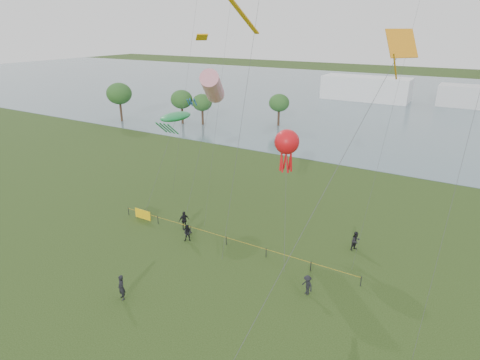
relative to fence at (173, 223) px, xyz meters
The scene contains 15 objects.
ground_plane 16.35m from the fence, 54.47° to the right, with size 400.00×400.00×0.00m, color #1E3310.
lake 87.22m from the fence, 83.75° to the left, with size 400.00×120.00×0.08m, color slate.
pavilion_left 81.78m from the fence, 91.75° to the left, with size 22.00×8.00×6.00m, color white.
pavilion_right 87.92m from the fence, 74.50° to the left, with size 18.00×7.00×5.00m, color silver.
trees 45.11m from the fence, 127.55° to the left, with size 33.61×17.40×7.78m.
fence is the anchor object (origin of this frame).
spectator_a 3.03m from the fence, 23.32° to the right, with size 0.78×0.61×1.61m, color black.
spectator_b 15.26m from the fence, 11.18° to the right, with size 1.01×0.58×1.56m, color black.
spectator_c 1.20m from the fence, 24.23° to the left, with size 1.09×0.45×1.86m, color black.
spectator_f 10.89m from the fence, 69.79° to the right, with size 0.70×0.46×1.92m, color black.
spectator_g 17.05m from the fence, 17.17° to the left, with size 0.85×0.66×1.75m, color black.
kite_windsock 14.58m from the fence, 94.81° to the left, with size 4.34×7.35×14.46m.
kite_creature 12.85m from the fence, 124.81° to the left, with size 2.48×8.92×9.30m.
kite_octopus 13.38m from the fence, 38.73° to the left, with size 4.97×9.27×9.43m.
kite_delta 25.84m from the fence, 17.11° to the right, with size 5.57×14.61×18.25m.
Camera 1 is at (13.66, -13.13, 18.39)m, focal length 30.00 mm.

